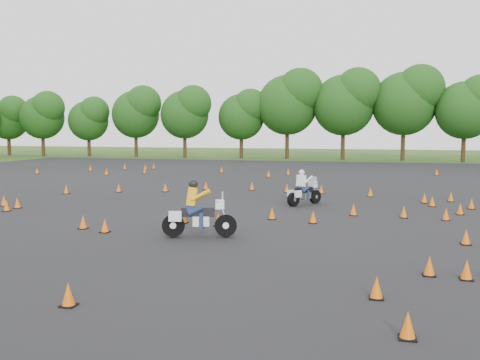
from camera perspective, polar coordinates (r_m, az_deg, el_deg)
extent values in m
plane|color=#2D5119|center=(20.12, -2.70, -4.49)|extent=(140.00, 140.00, 0.00)
plane|color=black|center=(25.86, 1.05, -2.21)|extent=(62.00, 62.00, 0.00)
cone|color=#EF620A|center=(19.91, -6.06, -3.96)|extent=(0.26, 0.26, 0.45)
cone|color=#EF620A|center=(25.36, -22.66, -2.29)|extent=(0.26, 0.26, 0.45)
cone|color=#EF620A|center=(45.98, -9.19, 1.44)|extent=(0.26, 0.26, 0.45)
cone|color=#EF620A|center=(27.41, 21.57, -1.69)|extent=(0.26, 0.26, 0.45)
cone|color=#EF620A|center=(21.89, 17.08, -3.30)|extent=(0.26, 0.26, 0.45)
cone|color=#EF620A|center=(20.64, 3.44, -3.59)|extent=(0.26, 0.26, 0.45)
cone|color=#EF620A|center=(38.11, 3.06, 0.65)|extent=(0.26, 0.26, 0.45)
cone|color=#EF620A|center=(46.02, -12.19, 1.39)|extent=(0.26, 0.26, 0.45)
cone|color=#EF620A|center=(45.18, -15.67, 1.23)|extent=(0.26, 0.26, 0.45)
cone|color=#EF620A|center=(11.60, 14.36, -11.11)|extent=(0.26, 0.26, 0.45)
cone|color=#EF620A|center=(29.93, -12.82, -0.85)|extent=(0.26, 0.26, 0.45)
cone|color=#EF620A|center=(43.53, -20.84, 0.91)|extent=(0.26, 0.26, 0.45)
cone|color=#EF620A|center=(25.25, 23.47, -2.36)|extent=(0.26, 0.26, 0.45)
cone|color=#EF620A|center=(40.99, -14.06, 0.84)|extent=(0.26, 0.26, 0.45)
cone|color=#EF620A|center=(26.35, -23.88, -2.06)|extent=(0.26, 0.26, 0.45)
cone|color=#EF620A|center=(29.67, -7.98, -0.81)|extent=(0.26, 0.26, 0.45)
cone|color=#EF620A|center=(21.83, 21.12, -3.46)|extent=(0.26, 0.26, 0.45)
cone|color=#EF620A|center=(29.94, -18.05, -0.98)|extent=(0.26, 0.26, 0.45)
cone|color=#EF620A|center=(29.19, 5.03, -0.89)|extent=(0.26, 0.26, 0.45)
cone|color=#EF620A|center=(13.67, 19.55, -8.70)|extent=(0.26, 0.26, 0.45)
cone|color=#EF620A|center=(41.75, -1.97, 1.09)|extent=(0.26, 0.26, 0.45)
cone|color=#EF620A|center=(21.97, 12.01, -3.14)|extent=(0.26, 0.26, 0.45)
cone|color=#EF620A|center=(23.46, 22.43, -2.89)|extent=(0.26, 0.26, 0.45)
cone|color=#EF620A|center=(19.96, 7.81, -3.95)|extent=(0.26, 0.26, 0.45)
cone|color=#EF620A|center=(18.62, -14.22, -4.77)|extent=(0.26, 0.26, 0.45)
cone|color=#EF620A|center=(9.68, 17.46, -14.61)|extent=(0.26, 0.26, 0.45)
cone|color=#EF620A|center=(42.19, 20.24, 0.80)|extent=(0.26, 0.26, 0.45)
cone|color=#EF620A|center=(30.41, -3.67, -0.61)|extent=(0.26, 0.26, 0.45)
cone|color=#EF620A|center=(24.67, -23.64, -2.54)|extent=(0.26, 0.26, 0.45)
cone|color=#EF620A|center=(45.05, -10.07, 1.34)|extent=(0.26, 0.26, 0.45)
cone|color=#EF620A|center=(19.18, -2.35, -4.29)|extent=(0.26, 0.26, 0.45)
cone|color=#EF620A|center=(11.33, -17.84, -11.61)|extent=(0.26, 0.26, 0.45)
cone|color=#EF620A|center=(30.12, 1.28, -0.67)|extent=(0.26, 0.26, 0.45)
cone|color=#EF620A|center=(40.04, 5.17, 0.88)|extent=(0.26, 0.26, 0.45)
cone|color=#EF620A|center=(25.40, 19.83, -2.18)|extent=(0.26, 0.26, 0.45)
cone|color=#EF620A|center=(28.09, 13.73, -1.28)|extent=(0.26, 0.26, 0.45)
cone|color=#EF620A|center=(17.59, 22.97, -5.65)|extent=(0.26, 0.26, 0.45)
cone|color=#EF620A|center=(41.64, -10.15, 1.00)|extent=(0.26, 0.26, 0.45)
cone|color=#EF620A|center=(28.88, 8.67, -1.00)|extent=(0.26, 0.26, 0.45)
cone|color=#EF620A|center=(26.48, 19.07, -1.85)|extent=(0.26, 0.26, 0.45)
cone|color=#EF620A|center=(19.49, -16.39, -4.36)|extent=(0.26, 0.26, 0.45)
cone|color=#EF620A|center=(13.64, 23.02, -8.86)|extent=(0.26, 0.26, 0.45)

